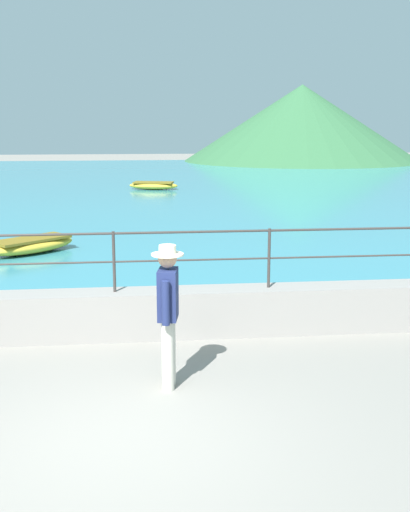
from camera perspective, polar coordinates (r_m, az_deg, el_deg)
ground_plane at (r=6.73m, az=-8.65°, el=-16.08°), size 120.00×120.00×0.00m
promenade_wall at (r=9.57m, az=-8.01°, el=-5.20°), size 20.00×0.56×0.70m
railing at (r=9.33m, az=-8.18°, el=0.60°), size 18.44×0.04×0.90m
lake_water at (r=31.94m, az=-6.94°, el=6.18°), size 64.00×44.32×0.06m
hill_main at (r=53.43m, az=8.63°, el=11.66°), size 19.29×19.29×6.15m
person_walking at (r=7.56m, az=-3.32°, el=-4.77°), size 0.38×0.56×1.75m
boat_2 at (r=15.87m, az=-15.29°, el=0.97°), size 2.32×2.20×0.36m
boat_3 at (r=30.13m, az=-4.64°, el=6.33°), size 2.45×1.44×0.36m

